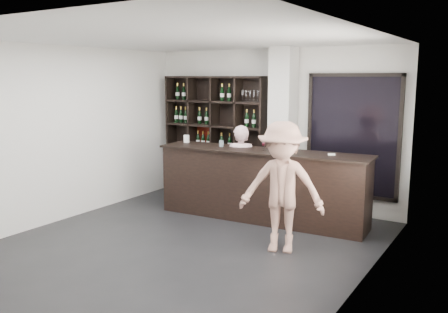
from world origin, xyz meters
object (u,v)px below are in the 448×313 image
Objects in this scene: taster_pink at (241,169)px; customer at (282,187)px; wine_shelf at (215,138)px; tasting_counter at (261,185)px; taster_black at (283,171)px.

customer is at bearing 115.52° from taster_pink.
tasting_counter is (1.50, -0.89, -0.60)m from wine_shelf.
taster_pink and taster_black have the same top height.
tasting_counter is 0.52m from taster_black.
customer is (1.41, -1.31, 0.12)m from taster_pink.
wine_shelf is 1.84m from tasting_counter.
wine_shelf reaches higher than taster_pink.
wine_shelf is at bearing 145.72° from tasting_counter.
taster_pink is at bearing -35.56° from wine_shelf.
taster_black is 0.87× the size of customer.
taster_pink is 1.00× the size of taster_black.
wine_shelf is 1.30m from taster_pink.
customer reaches higher than taster_pink.
customer is at bearing 138.31° from taster_black.
taster_black is at bearing 98.96° from customer.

